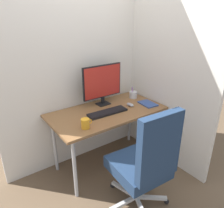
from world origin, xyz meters
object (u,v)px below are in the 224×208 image
office_chair (145,163)px  pen_holder (133,95)px  keyboard (108,112)px  monitor (102,82)px  mouse (130,105)px  notebook (148,104)px  coffee_mug (85,123)px

office_chair → pen_holder: bearing=54.5°
office_chair → keyboard: (0.10, 0.70, 0.19)m
monitor → mouse: bearing=-47.6°
notebook → coffee_mug: (-0.89, -0.07, 0.04)m
monitor → coffee_mug: 0.64m
notebook → coffee_mug: 0.90m
mouse → pen_holder: pen_holder is taller
notebook → coffee_mug: size_ratio=1.89×
coffee_mug → office_chair: bearing=-64.5°
monitor → notebook: bearing=-36.9°
keyboard → coffee_mug: 0.39m
mouse → notebook: size_ratio=0.48×
keyboard → pen_holder: pen_holder is taller
keyboard → pen_holder: (0.53, 0.19, 0.03)m
office_chair → coffee_mug: office_chair is taller
monitor → coffee_mug: size_ratio=4.36×
office_chair → mouse: bearing=58.9°
mouse → monitor: bearing=128.6°
office_chair → notebook: (0.63, 0.62, 0.18)m
pen_holder → coffee_mug: (-0.89, -0.34, 0.01)m
office_chair → monitor: 1.06m
mouse → notebook: (0.21, -0.08, -0.01)m
notebook → office_chair: bearing=-129.9°
pen_holder → office_chair: bearing=-125.5°
office_chair → mouse: size_ratio=10.01×
monitor → mouse: (0.22, -0.24, -0.25)m
mouse → coffee_mug: bearing=-171.4°
keyboard → monitor: bearing=67.7°
monitor → mouse: size_ratio=4.76×
mouse → office_chair: bearing=-124.9°
monitor → pen_holder: (0.43, -0.06, -0.23)m
mouse → coffee_mug: 0.70m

